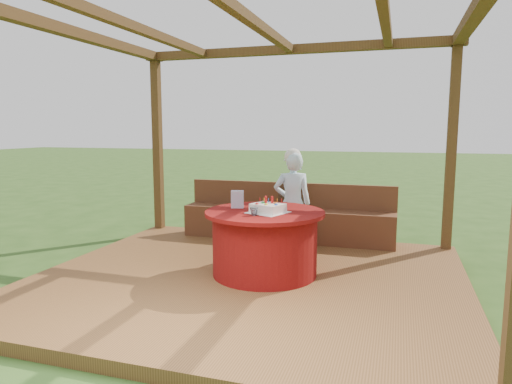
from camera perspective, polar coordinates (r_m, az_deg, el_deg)
ground at (r=5.03m, az=-0.87°, el=-11.74°), size 60.00×60.00×0.00m
deck at (r=5.01m, az=-0.87°, el=-11.09°), size 4.50×4.00×0.12m
pergola at (r=4.79m, az=-0.94°, el=16.50°), size 4.50×4.00×2.72m
bench at (r=6.52m, az=3.88°, el=-3.66°), size 3.00×0.42×0.80m
table at (r=4.95m, az=1.10°, el=-6.30°), size 1.28×1.28×0.70m
chair at (r=6.11m, az=4.70°, el=-2.67°), size 0.50×0.50×0.84m
elderly_woman at (r=5.71m, az=4.57°, el=-1.18°), size 0.54×0.44×1.33m
birthday_cake at (r=4.77m, az=1.50°, el=-2.02°), size 0.46×0.46×0.17m
gift_bag at (r=5.06m, az=-2.34°, el=-0.91°), size 0.15×0.12×0.19m
drinking_glass at (r=4.62m, az=-0.22°, el=-2.44°), size 0.11×0.11×0.08m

